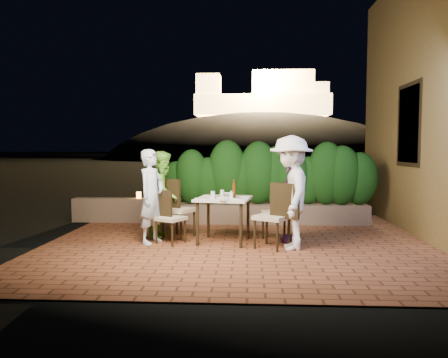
# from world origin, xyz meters

# --- Properties ---
(ground) EXTENTS (400.00, 400.00, 0.00)m
(ground) POSITION_xyz_m (0.00, 0.00, -0.02)
(ground) COLOR black
(ground) RESTS_ON ground
(terrace_floor) EXTENTS (7.00, 6.00, 0.15)m
(terrace_floor) POSITION_xyz_m (0.00, 0.50, -0.07)
(terrace_floor) COLOR brown
(terrace_floor) RESTS_ON ground
(building_wall) EXTENTS (1.60, 5.00, 5.00)m
(building_wall) POSITION_xyz_m (3.60, 2.00, 2.50)
(building_wall) COLOR olive
(building_wall) RESTS_ON ground
(window_pane) EXTENTS (0.08, 1.00, 1.40)m
(window_pane) POSITION_xyz_m (2.82, 1.50, 2.00)
(window_pane) COLOR black
(window_pane) RESTS_ON building_wall
(window_frame) EXTENTS (0.06, 1.15, 1.55)m
(window_frame) POSITION_xyz_m (2.81, 1.50, 2.00)
(window_frame) COLOR black
(window_frame) RESTS_ON building_wall
(planter) EXTENTS (4.20, 0.55, 0.40)m
(planter) POSITION_xyz_m (0.20, 2.30, 0.20)
(planter) COLOR #7A634E
(planter) RESTS_ON ground
(hedge) EXTENTS (4.00, 0.70, 1.10)m
(hedge) POSITION_xyz_m (0.20, 2.30, 0.95)
(hedge) COLOR #144212
(hedge) RESTS_ON planter
(parapet) EXTENTS (2.20, 0.30, 0.50)m
(parapet) POSITION_xyz_m (-2.80, 2.30, 0.25)
(parapet) COLOR #7A634E
(parapet) RESTS_ON ground
(hill) EXTENTS (52.00, 40.00, 22.00)m
(hill) POSITION_xyz_m (2.00, 60.00, -4.00)
(hill) COLOR black
(hill) RESTS_ON ground
(fortress) EXTENTS (26.00, 8.00, 8.00)m
(fortress) POSITION_xyz_m (2.00, 60.00, 10.50)
(fortress) COLOR #FFCC7A
(fortress) RESTS_ON hill
(dining_table) EXTENTS (0.98, 0.98, 0.75)m
(dining_table) POSITION_xyz_m (-0.58, 0.36, 0.38)
(dining_table) COLOR white
(dining_table) RESTS_ON ground
(plate_nw) EXTENTS (0.21, 0.21, 0.01)m
(plate_nw) POSITION_xyz_m (-0.94, 0.16, 0.76)
(plate_nw) COLOR white
(plate_nw) RESTS_ON dining_table
(plate_sw) EXTENTS (0.23, 0.23, 0.01)m
(plate_sw) POSITION_xyz_m (-0.85, 0.59, 0.76)
(plate_sw) COLOR white
(plate_sw) RESTS_ON dining_table
(plate_ne) EXTENTS (0.21, 0.21, 0.01)m
(plate_ne) POSITION_xyz_m (-0.34, 0.13, 0.76)
(plate_ne) COLOR white
(plate_ne) RESTS_ON dining_table
(plate_se) EXTENTS (0.22, 0.22, 0.01)m
(plate_se) POSITION_xyz_m (-0.25, 0.54, 0.76)
(plate_se) COLOR white
(plate_se) RESTS_ON dining_table
(plate_centre) EXTENTS (0.23, 0.23, 0.01)m
(plate_centre) POSITION_xyz_m (-0.60, 0.35, 0.76)
(plate_centre) COLOR white
(plate_centre) RESTS_ON dining_table
(plate_front) EXTENTS (0.21, 0.21, 0.01)m
(plate_front) POSITION_xyz_m (-0.55, -0.01, 0.76)
(plate_front) COLOR white
(plate_front) RESTS_ON dining_table
(glass_nw) EXTENTS (0.07, 0.07, 0.12)m
(glass_nw) POSITION_xyz_m (-0.75, 0.23, 0.81)
(glass_nw) COLOR silver
(glass_nw) RESTS_ON dining_table
(glass_sw) EXTENTS (0.07, 0.07, 0.11)m
(glass_sw) POSITION_xyz_m (-0.62, 0.54, 0.81)
(glass_sw) COLOR silver
(glass_sw) RESTS_ON dining_table
(glass_ne) EXTENTS (0.06, 0.06, 0.11)m
(glass_ne) POSITION_xyz_m (-0.45, 0.23, 0.80)
(glass_ne) COLOR silver
(glass_ne) RESTS_ON dining_table
(glass_se) EXTENTS (0.06, 0.06, 0.10)m
(glass_se) POSITION_xyz_m (-0.45, 0.46, 0.80)
(glass_se) COLOR silver
(glass_se) RESTS_ON dining_table
(beer_bottle) EXTENTS (0.06, 0.06, 0.31)m
(beer_bottle) POSITION_xyz_m (-0.41, 0.34, 0.90)
(beer_bottle) COLOR #46290B
(beer_bottle) RESTS_ON dining_table
(bowl) EXTENTS (0.24, 0.24, 0.04)m
(bowl) POSITION_xyz_m (-0.58, 0.70, 0.77)
(bowl) COLOR white
(bowl) RESTS_ON dining_table
(chair_left_front) EXTENTS (0.55, 0.55, 0.87)m
(chair_left_front) POSITION_xyz_m (-1.45, 0.23, 0.44)
(chair_left_front) COLOR black
(chair_left_front) RESTS_ON ground
(chair_left_back) EXTENTS (0.64, 0.64, 1.02)m
(chair_left_back) POSITION_xyz_m (-1.39, 0.74, 0.51)
(chair_left_back) COLOR black
(chair_left_back) RESTS_ON ground
(chair_right_front) EXTENTS (0.65, 0.65, 1.03)m
(chair_right_front) POSITION_xyz_m (0.19, -0.01, 0.51)
(chair_right_front) COLOR black
(chair_right_front) RESTS_ON ground
(chair_right_back) EXTENTS (0.51, 0.51, 0.99)m
(chair_right_back) POSITION_xyz_m (0.29, 0.50, 0.49)
(chair_right_back) COLOR black
(chair_right_back) RESTS_ON ground
(diner_blue) EXTENTS (0.55, 0.66, 1.55)m
(diner_blue) POSITION_xyz_m (-1.77, 0.25, 0.77)
(diner_blue) COLOR #C3DEFA
(diner_blue) RESTS_ON ground
(diner_green) EXTENTS (0.66, 0.80, 1.51)m
(diner_green) POSITION_xyz_m (-1.68, 0.82, 0.76)
(diner_green) COLOR #82DF45
(diner_green) RESTS_ON ground
(diner_white) EXTENTS (0.66, 1.14, 1.76)m
(diner_white) POSITION_xyz_m (0.48, -0.06, 0.88)
(diner_white) COLOR white
(diner_white) RESTS_ON ground
(diner_purple) EXTENTS (0.53, 0.94, 1.51)m
(diner_purple) POSITION_xyz_m (0.58, 0.47, 0.76)
(diner_purple) COLOR #6D256F
(diner_purple) RESTS_ON ground
(parapet_lamp) EXTENTS (0.10, 0.10, 0.14)m
(parapet_lamp) POSITION_xyz_m (-2.50, 2.30, 0.57)
(parapet_lamp) COLOR orange
(parapet_lamp) RESTS_ON parapet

